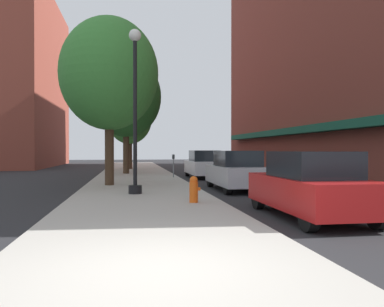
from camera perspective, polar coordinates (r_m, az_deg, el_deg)
ground_plane at (r=23.64m, az=1.76°, el=-3.57°), size 90.00×90.00×0.00m
sidewalk_slab at (r=24.22m, az=-8.04°, el=-3.34°), size 4.80×50.00×0.12m
building_right_brick at (r=32.52m, az=20.58°, el=16.71°), size 6.80×40.00×21.58m
building_far_background at (r=44.00m, az=-23.18°, el=9.41°), size 6.80×18.00×17.06m
lamppost at (r=14.28m, az=-8.28°, el=6.59°), size 0.48×0.48×5.90m
fire_hydrant at (r=11.77m, az=0.26°, el=-5.20°), size 0.33×0.26×0.79m
parking_meter_near at (r=22.45m, az=-2.72°, el=-1.37°), size 0.14×0.09×1.31m
tree_near at (r=26.66m, az=-9.58°, el=8.13°), size 4.67×4.67×7.80m
tree_mid at (r=18.19m, az=-11.95°, el=11.25°), size 4.38×4.38×7.49m
tree_far at (r=32.71m, az=-9.07°, el=5.00°), size 3.64×3.64×6.24m
car_red at (r=10.18m, az=16.78°, el=-4.49°), size 1.80×4.30×1.66m
car_silver at (r=16.52m, az=6.49°, el=-2.54°), size 1.80×4.30×1.66m
car_white at (r=23.59m, az=1.76°, el=-1.61°), size 1.80×4.30×1.66m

